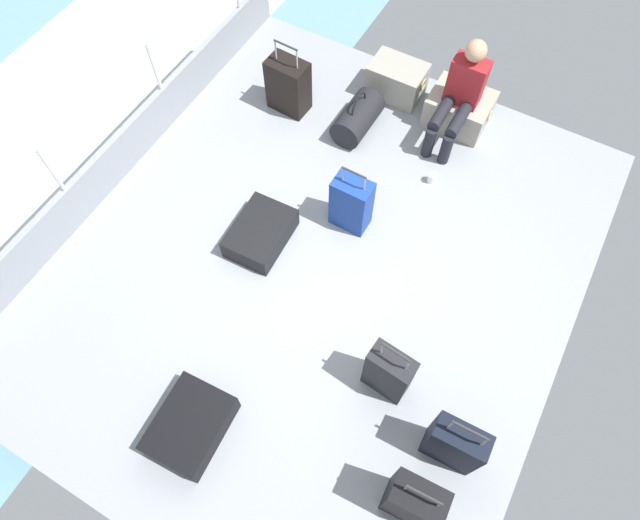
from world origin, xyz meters
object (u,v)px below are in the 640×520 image
cargo_crate_0 (397,80)px  cargo_crate_1 (459,109)px  suitcase_4 (261,233)px  suitcase_6 (389,373)px  suitcase_1 (191,426)px  paper_cup (431,178)px  duffel_bag (358,118)px  suitcase_0 (455,444)px  suitcase_2 (288,86)px  suitcase_3 (351,204)px  suitcase_5 (414,501)px  passenger_seated (460,94)px

cargo_crate_0 → cargo_crate_1: 0.73m
suitcase_4 → suitcase_6: bearing=-22.5°
suitcase_1 → paper_cup: suitcase_1 is taller
cargo_crate_1 → duffel_bag: duffel_bag is taller
suitcase_0 → suitcase_2: (-2.85, 2.45, -0.01)m
cargo_crate_0 → suitcase_3: suitcase_3 is taller
suitcase_2 → suitcase_5: bearing=-46.9°
cargo_crate_0 → suitcase_1: 3.98m
duffel_bag → paper_cup: 0.98m
cargo_crate_0 → suitcase_0: bearing=-58.4°
suitcase_1 → suitcase_4: size_ratio=1.02×
cargo_crate_1 → suitcase_2: suitcase_2 is taller
suitcase_2 → paper_cup: (1.71, -0.17, -0.24)m
passenger_seated → suitcase_2: (-1.63, -0.50, -0.25)m
suitcase_2 → duffel_bag: size_ratio=1.36×
cargo_crate_0 → duffel_bag: size_ratio=1.02×
suitcase_2 → suitcase_6: bearing=-45.0°
cargo_crate_0 → suitcase_2: suitcase_2 is taller
cargo_crate_1 → suitcase_4: size_ratio=0.99×
suitcase_0 → suitcase_6: size_ratio=1.02×
suitcase_6 → paper_cup: bearing=103.6°
suitcase_1 → suitcase_3: bearing=85.8°
suitcase_1 → suitcase_6: bearing=42.8°
cargo_crate_1 → suitcase_2: bearing=-157.5°
suitcase_5 → suitcase_6: size_ratio=0.98×
duffel_bag → paper_cup: duffel_bag is taller
cargo_crate_0 → suitcase_4: size_ratio=0.92×
cargo_crate_1 → suitcase_6: 2.94m
cargo_crate_0 → paper_cup: size_ratio=6.06×
cargo_crate_0 → passenger_seated: size_ratio=0.58×
suitcase_2 → suitcase_4: 1.68m
suitcase_1 → passenger_seated: bearing=81.6°
cargo_crate_1 → suitcase_6: bearing=-78.5°
duffel_bag → suitcase_2: bearing=-174.9°
suitcase_1 → suitcase_2: (-1.07, 3.26, 0.18)m
passenger_seated → suitcase_1: 3.82m
duffel_bag → cargo_crate_0: bearing=79.2°
suitcase_4 → suitcase_5: suitcase_5 is taller
suitcase_4 → duffel_bag: (0.15, 1.62, 0.06)m
cargo_crate_1 → paper_cup: (0.09, -0.84, -0.12)m
suitcase_2 → duffel_bag: (0.77, 0.07, -0.13)m
suitcase_0 → suitcase_1: suitcase_0 is taller
duffel_bag → passenger_seated: bearing=26.6°
suitcase_6 → paper_cup: (-0.49, 2.04, -0.25)m
suitcase_1 → duffel_bag: 3.34m
suitcase_3 → paper_cup: bearing=59.4°
cargo_crate_0 → suitcase_1: (0.18, -3.98, -0.07)m
duffel_bag → suitcase_3: bearing=-65.8°
suitcase_0 → suitcase_4: 2.41m
suitcase_6 → suitcase_2: bearing=135.0°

